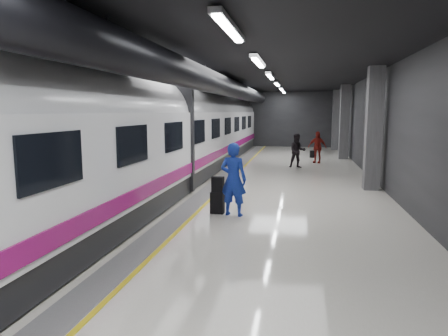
{
  "coord_description": "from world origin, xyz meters",
  "views": [
    {
      "loc": [
        1.91,
        -13.42,
        2.88
      ],
      "look_at": [
        -0.15,
        -2.61,
        1.32
      ],
      "focal_mm": 32.0,
      "sensor_mm": 36.0,
      "label": 1
    }
  ],
  "objects": [
    {
      "name": "ground",
      "position": [
        0.0,
        0.0,
        0.0
      ],
      "size": [
        40.0,
        40.0,
        0.0
      ],
      "primitive_type": "plane",
      "color": "silver",
      "rests_on": "ground"
    },
    {
      "name": "platform_hall",
      "position": [
        -0.29,
        0.96,
        3.54
      ],
      "size": [
        10.02,
        40.02,
        4.51
      ],
      "color": "black",
      "rests_on": "ground"
    },
    {
      "name": "train",
      "position": [
        -3.25,
        -0.0,
        2.07
      ],
      "size": [
        3.05,
        38.0,
        4.05
      ],
      "color": "black",
      "rests_on": "ground"
    },
    {
      "name": "traveler_main",
      "position": [
        0.13,
        -2.67,
        1.02
      ],
      "size": [
        0.82,
        0.61,
        2.05
      ],
      "primitive_type": "imported",
      "rotation": [
        0.0,
        0.0,
        2.97
      ],
      "color": "#1824B4",
      "rests_on": "ground"
    },
    {
      "name": "suitcase_main",
      "position": [
        -0.36,
        -2.53,
        0.31
      ],
      "size": [
        0.4,
        0.27,
        0.62
      ],
      "primitive_type": "cube",
      "rotation": [
        0.0,
        0.0,
        -0.07
      ],
      "color": "black",
      "rests_on": "ground"
    },
    {
      "name": "shoulder_bag",
      "position": [
        -0.34,
        -2.55,
        0.84
      ],
      "size": [
        0.36,
        0.23,
        0.44
      ],
      "primitive_type": "cube",
      "rotation": [
        0.0,
        0.0,
        -0.18
      ],
      "color": "black",
      "rests_on": "suitcase_main"
    },
    {
      "name": "traveler_far_a",
      "position": [
        1.79,
        7.38,
        0.88
      ],
      "size": [
        0.95,
        0.8,
        1.75
      ],
      "primitive_type": "imported",
      "rotation": [
        0.0,
        0.0,
        0.16
      ],
      "color": "black",
      "rests_on": "ground"
    },
    {
      "name": "traveler_far_b",
      "position": [
        2.88,
        9.63,
        0.89
      ],
      "size": [
        1.12,
        0.73,
        1.78
      ],
      "primitive_type": "imported",
      "rotation": [
        0.0,
        0.0,
        -0.31
      ],
      "color": "maroon",
      "rests_on": "ground"
    },
    {
      "name": "suitcase_far",
      "position": [
        2.7,
        12.21,
        0.22
      ],
      "size": [
        0.33,
        0.24,
        0.45
      ],
      "primitive_type": "cube",
      "rotation": [
        0.0,
        0.0,
        0.15
      ],
      "color": "black",
      "rests_on": "ground"
    }
  ]
}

